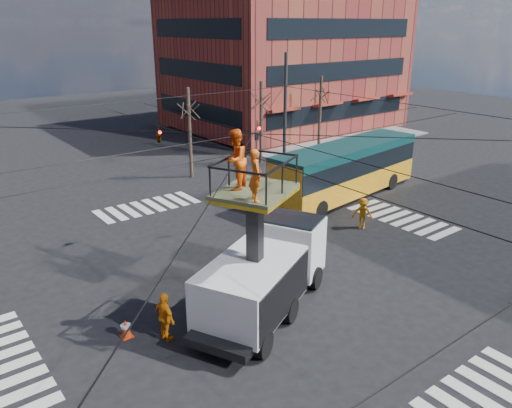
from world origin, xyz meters
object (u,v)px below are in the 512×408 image
object	(u,v)px
traffic_cone	(126,328)
worker_ground	(165,317)
flagger	(363,213)
city_bus	(346,169)
utility_truck	(264,255)

from	to	relation	value
traffic_cone	worker_ground	xyz separation A→B (m)	(0.98, -0.98, 0.54)
worker_ground	flagger	distance (m)	12.72
city_bus	worker_ground	world-z (taller)	city_bus
worker_ground	flagger	bearing A→B (deg)	-83.33
city_bus	traffic_cone	size ratio (longest dim) A/B	17.40
traffic_cone	flagger	world-z (taller)	flagger
utility_truck	city_bus	bearing A→B (deg)	4.04
traffic_cone	flagger	bearing A→B (deg)	6.32
utility_truck	flagger	xyz separation A→B (m)	(8.70, 2.91, -1.34)
traffic_cone	flagger	distance (m)	13.56
utility_truck	worker_ground	xyz separation A→B (m)	(-3.78, 0.44, -1.28)
utility_truck	traffic_cone	xyz separation A→B (m)	(-4.77, 1.42, -1.82)
utility_truck	worker_ground	world-z (taller)	utility_truck
traffic_cone	utility_truck	bearing A→B (deg)	-16.58
traffic_cone	flagger	size ratio (longest dim) A/B	0.40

